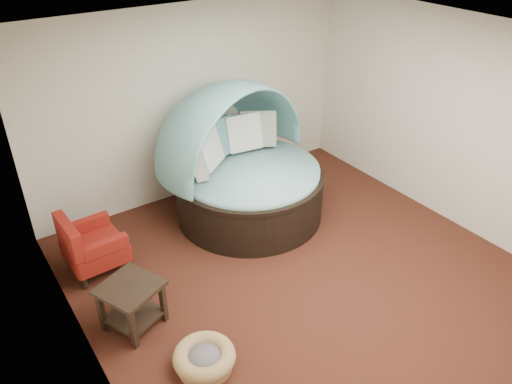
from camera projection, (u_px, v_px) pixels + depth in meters
floor at (298, 271)px, 6.15m from camera, size 5.00×5.00×0.00m
wall_back at (194, 103)px, 7.20m from camera, size 5.00×0.00×5.00m
wall_left at (74, 252)px, 4.22m from camera, size 0.00×5.00×5.00m
wall_right at (449, 121)px, 6.64m from camera, size 0.00×5.00×5.00m
ceiling at (311, 42)px, 4.71m from camera, size 5.00×5.00×0.00m
canopy_daybed at (242, 157)px, 6.86m from camera, size 2.58×2.52×1.91m
pet_basket at (204, 358)px, 4.86m from camera, size 0.73×0.73×0.22m
red_armchair at (90, 246)px, 6.00m from camera, size 0.70×0.70×0.79m
side_table at (132, 300)px, 5.21m from camera, size 0.74×0.74×0.54m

